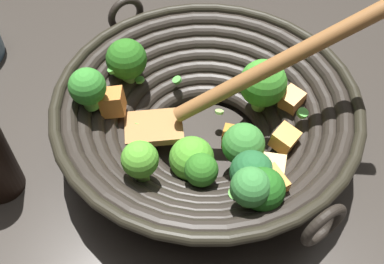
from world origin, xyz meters
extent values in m
plane|color=#332D28|center=(0.00, 0.00, 0.00)|extent=(4.00, 4.00, 0.00)
cylinder|color=black|center=(0.00, 0.00, 0.01)|extent=(0.13, 0.13, 0.01)
torus|color=black|center=(0.00, 0.00, 0.02)|extent=(0.18, 0.18, 0.02)
torus|color=black|center=(0.00, 0.00, 0.03)|extent=(0.20, 0.20, 0.02)
torus|color=black|center=(0.00, 0.00, 0.04)|extent=(0.23, 0.23, 0.02)
torus|color=black|center=(0.00, 0.00, 0.05)|extent=(0.26, 0.26, 0.02)
torus|color=black|center=(0.00, 0.00, 0.06)|extent=(0.29, 0.29, 0.02)
torus|color=black|center=(0.00, 0.00, 0.07)|extent=(0.32, 0.32, 0.02)
torus|color=black|center=(0.00, 0.00, 0.08)|extent=(0.34, 0.34, 0.02)
torus|color=black|center=(0.00, 0.00, 0.09)|extent=(0.36, 0.36, 0.01)
torus|color=black|center=(-0.17, 0.09, 0.09)|extent=(0.03, 0.05, 0.05)
torus|color=black|center=(0.17, -0.09, 0.09)|extent=(0.03, 0.05, 0.05)
cylinder|color=#7BB459|center=(0.03, -0.07, 0.03)|extent=(0.02, 0.02, 0.02)
sphere|color=#2D6F1F|center=(0.03, -0.07, 0.06)|extent=(0.04, 0.04, 0.04)
cylinder|color=#75AE4D|center=(0.10, -0.08, 0.07)|extent=(0.02, 0.02, 0.01)
sphere|color=#20611B|center=(0.10, -0.08, 0.09)|extent=(0.04, 0.04, 0.04)
cylinder|color=#74A243|center=(-0.02, -0.11, 0.06)|extent=(0.02, 0.02, 0.02)
sphere|color=#55A72F|center=(-0.02, -0.11, 0.09)|extent=(0.04, 0.04, 0.04)
cylinder|color=#799B4C|center=(0.01, -0.05, 0.02)|extent=(0.03, 0.03, 0.01)
sphere|color=#4E9E2B|center=(0.01, -0.05, 0.04)|extent=(0.05, 0.05, 0.05)
cylinder|color=#63AB47|center=(-0.12, -0.06, 0.08)|extent=(0.03, 0.02, 0.02)
sphere|color=#35872F|center=(-0.12, -0.06, 0.11)|extent=(0.04, 0.04, 0.04)
cylinder|color=#63A549|center=(0.09, -0.06, 0.05)|extent=(0.02, 0.02, 0.02)
sphere|color=#225F30|center=(0.09, -0.06, 0.08)|extent=(0.05, 0.05, 0.05)
cylinder|color=#73BA4D|center=(0.04, 0.06, 0.04)|extent=(0.03, 0.03, 0.02)
sphere|color=green|center=(0.04, 0.06, 0.08)|extent=(0.06, 0.06, 0.06)
cylinder|color=#689D4A|center=(0.10, -0.09, 0.08)|extent=(0.03, 0.03, 0.02)
sphere|color=#38833B|center=(0.10, -0.09, 0.10)|extent=(0.04, 0.04, 0.04)
cylinder|color=#74B25C|center=(-0.12, 0.01, 0.06)|extent=(0.02, 0.02, 0.02)
sphere|color=#286A1C|center=(-0.12, 0.01, 0.09)|extent=(0.05, 0.05, 0.05)
cylinder|color=#78AE42|center=(0.06, -0.02, 0.03)|extent=(0.03, 0.03, 0.02)
sphere|color=#398335|center=(0.06, -0.02, 0.06)|extent=(0.05, 0.05, 0.05)
cube|color=#E5B365|center=(0.10, -0.03, 0.05)|extent=(0.03, 0.03, 0.03)
cube|color=orange|center=(0.03, 0.01, 0.02)|extent=(0.03, 0.03, 0.03)
cube|color=orange|center=(-0.10, -0.04, 0.07)|extent=(0.04, 0.04, 0.03)
cube|color=gold|center=(0.10, 0.01, 0.06)|extent=(0.03, 0.03, 0.03)
cube|color=#E39249|center=(0.08, 0.07, 0.06)|extent=(0.03, 0.04, 0.03)
cube|color=#C7792B|center=(0.11, -0.07, 0.08)|extent=(0.04, 0.04, 0.03)
cylinder|color=#6BC651|center=(-0.10, 0.01, 0.06)|extent=(0.02, 0.02, 0.01)
cylinder|color=#56B247|center=(-0.12, -0.01, 0.09)|extent=(0.01, 0.01, 0.01)
cylinder|color=#6BC651|center=(0.08, -0.08, 0.06)|extent=(0.02, 0.02, 0.01)
cylinder|color=#99D166|center=(0.01, 0.03, 0.04)|extent=(0.01, 0.01, 0.01)
cylinder|color=#6BC651|center=(-0.07, -0.04, 0.05)|extent=(0.02, 0.02, 0.01)
cylinder|color=#56B247|center=(0.10, 0.04, 0.08)|extent=(0.02, 0.02, 0.01)
cylinder|color=#56B247|center=(-0.07, 0.04, 0.05)|extent=(0.02, 0.02, 0.01)
cylinder|color=#56B247|center=(-0.05, -0.04, 0.03)|extent=(0.01, 0.01, 0.01)
cube|color=#9E6B38|center=(-0.05, -0.04, 0.05)|extent=(0.09, 0.08, 0.01)
cylinder|color=#9D6637|center=(0.07, 0.05, 0.14)|extent=(0.21, 0.15, 0.17)
camera|label=1|loc=(0.16, -0.33, 0.49)|focal=43.98mm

